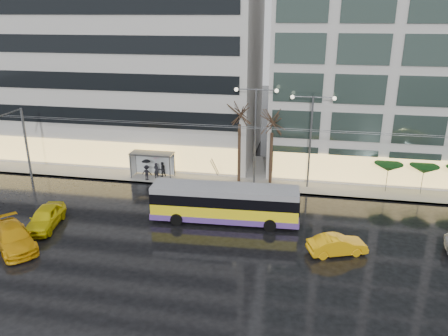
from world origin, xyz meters
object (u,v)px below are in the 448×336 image
(street_lamp_near, at_px, (255,123))
(taxi_a, at_px, (45,218))
(trolleybus, at_px, (225,204))
(bus_shelter, at_px, (149,159))

(street_lamp_near, bearing_deg, taxi_a, -141.16)
(trolleybus, height_order, taxi_a, trolleybus)
(bus_shelter, xyz_separation_m, taxi_a, (-4.15, -11.59, -1.16))
(trolleybus, distance_m, bus_shelter, 12.15)
(taxi_a, bearing_deg, trolleybus, 4.49)
(street_lamp_near, distance_m, taxi_a, 19.37)
(taxi_a, bearing_deg, street_lamp_near, 28.38)
(street_lamp_near, bearing_deg, bus_shelter, -179.37)
(trolleybus, relative_size, taxi_a, 2.46)
(trolleybus, bearing_deg, street_lamp_near, 80.95)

